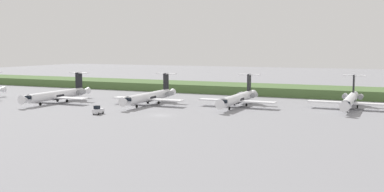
{
  "coord_description": "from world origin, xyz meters",
  "views": [
    {
      "loc": [
        54.41,
        -102.36,
        17.49
      ],
      "look_at": [
        0.0,
        19.75,
        3.0
      ],
      "focal_mm": 42.66,
      "sensor_mm": 36.0,
      "label": 1
    }
  ],
  "objects_px": {
    "regional_jet_fourth": "(239,98)",
    "baggage_tug": "(98,110)",
    "regional_jet_second": "(58,95)",
    "regional_jet_third": "(150,96)",
    "regional_jet_fifth": "(350,100)"
  },
  "relations": [
    {
      "from": "regional_jet_fourth",
      "to": "baggage_tug",
      "type": "bearing_deg",
      "value": -134.46
    },
    {
      "from": "baggage_tug",
      "to": "regional_jet_second",
      "type": "bearing_deg",
      "value": 149.43
    },
    {
      "from": "regional_jet_second",
      "to": "regional_jet_third",
      "type": "bearing_deg",
      "value": 14.58
    },
    {
      "from": "regional_jet_fourth",
      "to": "regional_jet_fifth",
      "type": "xyz_separation_m",
      "value": [
        30.33,
        8.45,
        0.0
      ]
    },
    {
      "from": "regional_jet_fourth",
      "to": "regional_jet_fifth",
      "type": "bearing_deg",
      "value": 15.56
    },
    {
      "from": "regional_jet_fourth",
      "to": "regional_jet_fifth",
      "type": "relative_size",
      "value": 1.0
    },
    {
      "from": "regional_jet_fourth",
      "to": "baggage_tug",
      "type": "height_order",
      "value": "regional_jet_fourth"
    },
    {
      "from": "regional_jet_third",
      "to": "baggage_tug",
      "type": "height_order",
      "value": "regional_jet_third"
    },
    {
      "from": "regional_jet_third",
      "to": "regional_jet_fifth",
      "type": "xyz_separation_m",
      "value": [
        56.29,
        14.83,
        0.0
      ]
    },
    {
      "from": "regional_jet_fourth",
      "to": "regional_jet_second",
      "type": "bearing_deg",
      "value": -165.78
    },
    {
      "from": "regional_jet_fifth",
      "to": "baggage_tug",
      "type": "height_order",
      "value": "regional_jet_fifth"
    },
    {
      "from": "regional_jet_fourth",
      "to": "regional_jet_fifth",
      "type": "height_order",
      "value": "same"
    },
    {
      "from": "regional_jet_fourth",
      "to": "baggage_tug",
      "type": "distance_m",
      "value": 41.05
    },
    {
      "from": "baggage_tug",
      "to": "regional_jet_fourth",
      "type": "bearing_deg",
      "value": 45.54
    },
    {
      "from": "regional_jet_second",
      "to": "regional_jet_third",
      "type": "xyz_separation_m",
      "value": [
        28.83,
        7.5,
        0.0
      ]
    }
  ]
}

